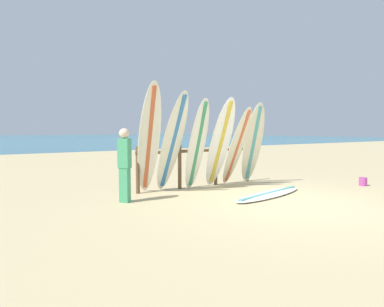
{
  "coord_description": "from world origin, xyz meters",
  "views": [
    {
      "loc": [
        -5.18,
        -4.32,
        1.46
      ],
      "look_at": [
        -0.4,
        2.96,
        0.84
      ],
      "focal_mm": 30.99,
      "sensor_mm": 36.0,
      "label": 1
    }
  ],
  "objects_px": {
    "surfboard_rack": "(198,160)",
    "beachgoer_standing": "(125,162)",
    "surfboard_leaning_far_left": "(149,139)",
    "surfboard_leaning_right": "(253,143)",
    "surfboard_leaning_left": "(172,142)",
    "surfboard_leaning_center_right": "(237,147)",
    "surfboard_leaning_center": "(220,143)",
    "surfboard_leaning_center_left": "(197,144)",
    "surfboard_lying_on_sand": "(269,194)",
    "sand_bucket": "(363,182)"
  },
  "relations": [
    {
      "from": "surfboard_rack",
      "to": "surfboard_leaning_center_right",
      "type": "bearing_deg",
      "value": -22.72
    },
    {
      "from": "surfboard_leaning_left",
      "to": "surfboard_lying_on_sand",
      "type": "relative_size",
      "value": 0.95
    },
    {
      "from": "surfboard_rack",
      "to": "sand_bucket",
      "type": "height_order",
      "value": "surfboard_rack"
    },
    {
      "from": "surfboard_leaning_center_right",
      "to": "surfboard_leaning_right",
      "type": "bearing_deg",
      "value": 2.09
    },
    {
      "from": "surfboard_leaning_left",
      "to": "surfboard_leaning_right",
      "type": "bearing_deg",
      "value": -2.68
    },
    {
      "from": "surfboard_lying_on_sand",
      "to": "beachgoer_standing",
      "type": "height_order",
      "value": "beachgoer_standing"
    },
    {
      "from": "surfboard_leaning_far_left",
      "to": "surfboard_lying_on_sand",
      "type": "xyz_separation_m",
      "value": [
        2.18,
        -1.56,
        -1.21
      ]
    },
    {
      "from": "surfboard_leaning_center",
      "to": "sand_bucket",
      "type": "bearing_deg",
      "value": -28.7
    },
    {
      "from": "surfboard_leaning_center_left",
      "to": "surfboard_lying_on_sand",
      "type": "height_order",
      "value": "surfboard_leaning_center_left"
    },
    {
      "from": "surfboard_leaning_far_left",
      "to": "surfboard_leaning_center_right",
      "type": "distance_m",
      "value": 2.49
    },
    {
      "from": "surfboard_leaning_far_left",
      "to": "surfboard_leaning_center_right",
      "type": "relative_size",
      "value": 1.22
    },
    {
      "from": "surfboard_leaning_left",
      "to": "sand_bucket",
      "type": "relative_size",
      "value": 10.79
    },
    {
      "from": "sand_bucket",
      "to": "surfboard_leaning_center",
      "type": "bearing_deg",
      "value": 151.3
    },
    {
      "from": "surfboard_rack",
      "to": "surfboard_leaning_left",
      "type": "xyz_separation_m",
      "value": [
        -0.92,
        -0.26,
        0.48
      ]
    },
    {
      "from": "surfboard_leaning_far_left",
      "to": "sand_bucket",
      "type": "relative_size",
      "value": 11.46
    },
    {
      "from": "surfboard_rack",
      "to": "surfboard_leaning_center_right",
      "type": "relative_size",
      "value": 1.69
    },
    {
      "from": "surfboard_leaning_far_left",
      "to": "beachgoer_standing",
      "type": "height_order",
      "value": "surfboard_leaning_far_left"
    },
    {
      "from": "surfboard_rack",
      "to": "surfboard_leaning_center_left",
      "type": "relative_size",
      "value": 1.56
    },
    {
      "from": "beachgoer_standing",
      "to": "surfboard_leaning_right",
      "type": "bearing_deg",
      "value": 5.14
    },
    {
      "from": "surfboard_leaning_center_left",
      "to": "surfboard_lying_on_sand",
      "type": "relative_size",
      "value": 0.9
    },
    {
      "from": "surfboard_leaning_far_left",
      "to": "surfboard_leaning_left",
      "type": "xyz_separation_m",
      "value": [
        0.61,
        0.03,
        -0.07
      ]
    },
    {
      "from": "surfboard_leaning_center",
      "to": "surfboard_lying_on_sand",
      "type": "bearing_deg",
      "value": -78.07
    },
    {
      "from": "beachgoer_standing",
      "to": "surfboard_leaning_left",
      "type": "bearing_deg",
      "value": 18.53
    },
    {
      "from": "surfboard_leaning_far_left",
      "to": "beachgoer_standing",
      "type": "relative_size",
      "value": 1.67
    },
    {
      "from": "surfboard_leaning_center_right",
      "to": "surfboard_lying_on_sand",
      "type": "distance_m",
      "value": 1.78
    },
    {
      "from": "surfboard_leaning_center_left",
      "to": "surfboard_leaning_center_right",
      "type": "distance_m",
      "value": 1.22
    },
    {
      "from": "surfboard_leaning_center_left",
      "to": "surfboard_leaning_right",
      "type": "height_order",
      "value": "surfboard_leaning_center_left"
    },
    {
      "from": "surfboard_leaning_center_right",
      "to": "sand_bucket",
      "type": "relative_size",
      "value": 9.42
    },
    {
      "from": "surfboard_leaning_center",
      "to": "surfboard_leaning_center_right",
      "type": "xyz_separation_m",
      "value": [
        0.59,
        0.04,
        -0.1
      ]
    },
    {
      "from": "surfboard_rack",
      "to": "beachgoer_standing",
      "type": "bearing_deg",
      "value": -162.58
    },
    {
      "from": "surfboard_leaning_center_left",
      "to": "surfboard_leaning_center",
      "type": "relative_size",
      "value": 0.99
    },
    {
      "from": "surfboard_rack",
      "to": "beachgoer_standing",
      "type": "height_order",
      "value": "beachgoer_standing"
    },
    {
      "from": "surfboard_leaning_center_right",
      "to": "surfboard_leaning_center_left",
      "type": "bearing_deg",
      "value": 177.88
    },
    {
      "from": "surfboard_lying_on_sand",
      "to": "surfboard_leaning_left",
      "type": "bearing_deg",
      "value": 134.78
    },
    {
      "from": "surfboard_leaning_center",
      "to": "surfboard_lying_on_sand",
      "type": "height_order",
      "value": "surfboard_leaning_center"
    },
    {
      "from": "surfboard_rack",
      "to": "surfboard_lying_on_sand",
      "type": "height_order",
      "value": "surfboard_rack"
    },
    {
      "from": "surfboard_leaning_center_right",
      "to": "beachgoer_standing",
      "type": "xyz_separation_m",
      "value": [
        -3.23,
        -0.32,
        -0.2
      ]
    },
    {
      "from": "surfboard_rack",
      "to": "surfboard_leaning_center",
      "type": "bearing_deg",
      "value": -50.82
    },
    {
      "from": "surfboard_leaning_far_left",
      "to": "beachgoer_standing",
      "type": "distance_m",
      "value": 0.97
    },
    {
      "from": "surfboard_leaning_center",
      "to": "surfboard_leaning_right",
      "type": "xyz_separation_m",
      "value": [
        1.18,
        0.07,
        -0.03
      ]
    },
    {
      "from": "surfboard_lying_on_sand",
      "to": "beachgoer_standing",
      "type": "distance_m",
      "value": 3.25
    },
    {
      "from": "surfboard_leaning_far_left",
      "to": "surfboard_leaning_right",
      "type": "height_order",
      "value": "surfboard_leaning_far_left"
    },
    {
      "from": "surfboard_leaning_left",
      "to": "surfboard_leaning_right",
      "type": "xyz_separation_m",
      "value": [
        2.46,
        -0.11,
        -0.08
      ]
    },
    {
      "from": "surfboard_rack",
      "to": "sand_bucket",
      "type": "xyz_separation_m",
      "value": [
        3.68,
        -2.26,
        -0.58
      ]
    },
    {
      "from": "surfboard_leaning_left",
      "to": "surfboard_leaning_center_right",
      "type": "height_order",
      "value": "surfboard_leaning_left"
    },
    {
      "from": "surfboard_rack",
      "to": "beachgoer_standing",
      "type": "distance_m",
      "value": 2.4
    },
    {
      "from": "surfboard_rack",
      "to": "surfboard_leaning_left",
      "type": "distance_m",
      "value": 1.07
    },
    {
      "from": "beachgoer_standing",
      "to": "sand_bucket",
      "type": "height_order",
      "value": "beachgoer_standing"
    },
    {
      "from": "surfboard_leaning_far_left",
      "to": "surfboard_leaning_center",
      "type": "xyz_separation_m",
      "value": [
        1.89,
        -0.15,
        -0.13
      ]
    },
    {
      "from": "surfboard_leaning_far_left",
      "to": "sand_bucket",
      "type": "bearing_deg",
      "value": -20.73
    }
  ]
}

